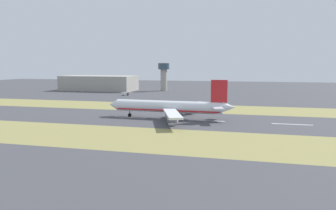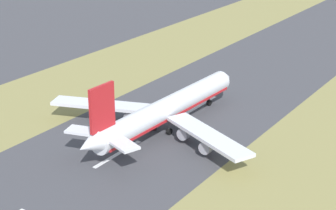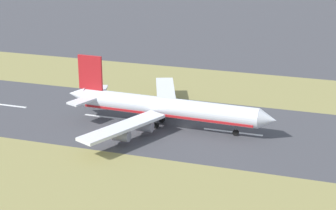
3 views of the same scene
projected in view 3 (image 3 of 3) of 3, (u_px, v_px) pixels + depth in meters
ground_plane at (186, 126)px, 172.65m from camera, size 800.00×800.00×0.00m
grass_median_west at (219, 85)px, 213.01m from camera, size 40.00×600.00×0.01m
grass_median_east at (132, 193)px, 132.28m from camera, size 40.00×600.00×0.01m
centreline_dash_near at (3, 105)px, 191.77m from camera, size 1.20×18.00×0.01m
centreline_dash_mid at (110, 118)px, 180.04m from camera, size 1.20×18.00×0.01m
centreline_dash_far at (233, 132)px, 168.30m from camera, size 1.20×18.00×0.01m
airplane_main_jet at (162, 107)px, 171.29m from camera, size 64.10×67.14×20.20m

